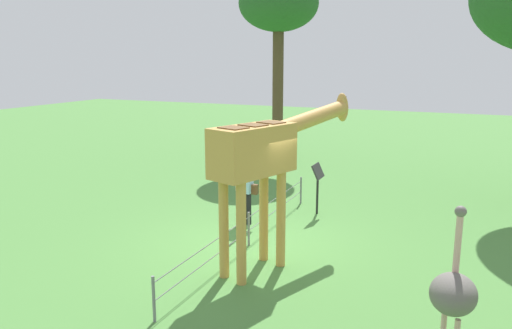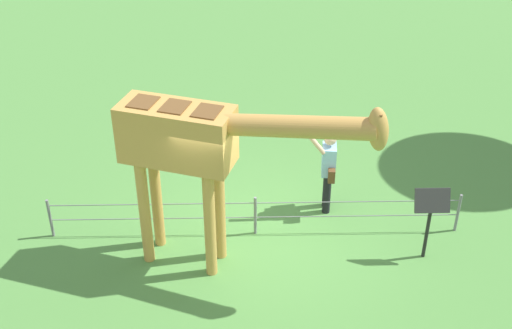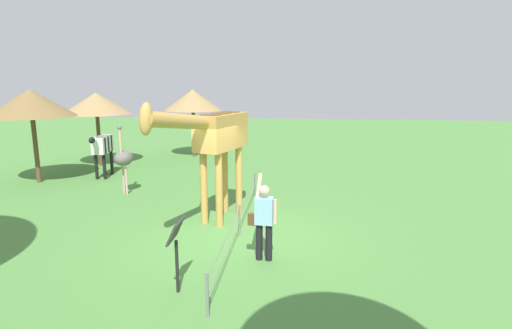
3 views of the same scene
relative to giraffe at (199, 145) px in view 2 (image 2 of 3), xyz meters
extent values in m
plane|color=#4C843D|center=(0.84, 0.67, -2.21)|extent=(60.00, 60.00, 0.00)
cylinder|color=#C69347|center=(0.26, 0.14, -1.26)|extent=(0.18, 0.18, 1.89)
cylinder|color=#C69347|center=(0.12, -0.27, -1.26)|extent=(0.18, 0.18, 1.89)
cylinder|color=#C69347|center=(-0.78, 0.49, -1.26)|extent=(0.18, 0.18, 1.89)
cylinder|color=#C69347|center=(-0.92, 0.08, -1.26)|extent=(0.18, 0.18, 1.89)
cube|color=#C69347|center=(-0.33, 0.11, 0.13)|extent=(1.83, 1.21, 0.90)
cube|color=brown|center=(0.15, -0.05, 0.59)|extent=(0.48, 0.53, 0.02)
cube|color=brown|center=(-0.33, 0.11, 0.59)|extent=(0.48, 0.53, 0.02)
cube|color=brown|center=(-0.80, 0.27, 0.59)|extent=(0.48, 0.53, 0.02)
cylinder|color=#C69347|center=(1.34, -0.45, 0.55)|extent=(2.34, 1.06, 0.61)
ellipsoid|color=#C69347|center=(2.44, -0.82, 0.70)|extent=(0.42, 0.36, 0.67)
cylinder|color=brown|center=(2.44, -0.76, 0.88)|extent=(0.05, 0.05, 0.14)
cylinder|color=brown|center=(2.44, -0.88, 0.88)|extent=(0.05, 0.05, 0.14)
cylinder|color=black|center=(2.14, 1.33, -1.82)|extent=(0.14, 0.14, 0.78)
cylinder|color=black|center=(2.16, 1.53, -1.82)|extent=(0.14, 0.14, 0.78)
cube|color=#8CBFE0|center=(2.15, 1.43, -1.15)|extent=(0.27, 0.38, 0.55)
sphere|color=#D8AD8C|center=(2.15, 1.43, -0.74)|extent=(0.22, 0.22, 0.22)
cylinder|color=#D8AD8C|center=(1.86, 1.30, -0.72)|extent=(0.41, 0.12, 0.48)
cylinder|color=#D8AD8C|center=(2.17, 1.65, -1.16)|extent=(0.08, 0.08, 0.50)
cube|color=brown|center=(2.18, 1.21, -1.33)|extent=(0.14, 0.21, 0.24)
cylinder|color=black|center=(3.62, 0.05, -1.73)|extent=(0.06, 0.06, 0.95)
cube|color=#2D2D2D|center=(3.62, 0.05, -1.08)|extent=(0.56, 0.21, 0.38)
cylinder|color=slate|center=(-2.66, 0.74, -1.83)|extent=(0.05, 0.05, 0.75)
cylinder|color=slate|center=(0.84, 0.74, -1.83)|extent=(0.05, 0.05, 0.75)
cylinder|color=slate|center=(4.34, 0.74, -1.83)|extent=(0.05, 0.05, 0.75)
cube|color=slate|center=(0.84, 0.74, -1.57)|extent=(7.00, 0.01, 0.01)
cube|color=slate|center=(0.84, 0.74, -1.87)|extent=(7.00, 0.01, 0.01)
camera|label=1|loc=(-8.48, -3.52, 1.77)|focal=35.17mm
camera|label=2|loc=(0.65, -8.48, 4.96)|focal=46.77mm
camera|label=3|loc=(10.11, 2.09, 1.44)|focal=29.12mm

